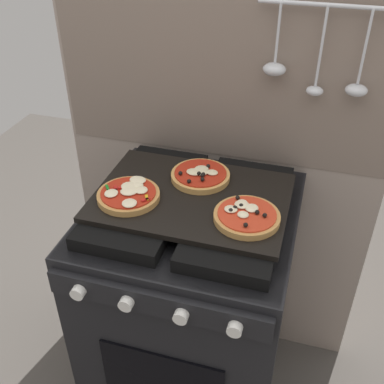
# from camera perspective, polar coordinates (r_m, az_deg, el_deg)

# --- Properties ---
(kitchen_backsplash) EXTENTS (1.10, 0.09, 1.55)m
(kitchen_backsplash) POSITION_cam_1_polar(r_m,az_deg,el_deg) (1.65, 3.35, 2.36)
(kitchen_backsplash) COLOR gray
(kitchen_backsplash) RESTS_ON ground_plane
(stove) EXTENTS (0.60, 0.64, 0.90)m
(stove) POSITION_cam_1_polar(r_m,az_deg,el_deg) (1.62, -0.02, -13.98)
(stove) COLOR black
(stove) RESTS_ON ground_plane
(baking_tray) EXTENTS (0.54, 0.38, 0.02)m
(baking_tray) POSITION_cam_1_polar(r_m,az_deg,el_deg) (1.32, 0.00, -0.64)
(baking_tray) COLOR black
(baking_tray) RESTS_ON stove
(pizza_left) EXTENTS (0.17, 0.17, 0.03)m
(pizza_left) POSITION_cam_1_polar(r_m,az_deg,el_deg) (1.30, -7.74, -0.26)
(pizza_left) COLOR #C18947
(pizza_left) RESTS_ON baking_tray
(pizza_right) EXTENTS (0.17, 0.17, 0.03)m
(pizza_right) POSITION_cam_1_polar(r_m,az_deg,el_deg) (1.22, 6.68, -2.90)
(pizza_right) COLOR #C18947
(pizza_right) RESTS_ON baking_tray
(pizza_center) EXTENTS (0.17, 0.17, 0.03)m
(pizza_center) POSITION_cam_1_polar(r_m,az_deg,el_deg) (1.37, 1.08, 2.09)
(pizza_center) COLOR tan
(pizza_center) RESTS_ON baking_tray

